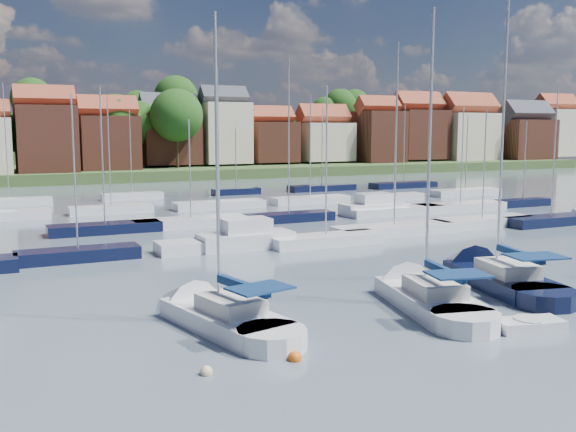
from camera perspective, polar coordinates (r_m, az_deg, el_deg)
ground at (r=67.83m, az=-5.72°, el=0.28°), size 260.00×260.00×0.00m
sailboat_left at (r=29.77m, az=-6.91°, el=-8.65°), size 5.25×11.24×14.81m
sailboat_centre at (r=33.63m, az=11.47°, el=-6.84°), size 5.51×11.92×15.67m
sailboat_navy at (r=38.98m, az=17.24°, el=-5.04°), size 5.71×12.64×16.92m
tender at (r=30.25m, az=20.64°, el=-9.05°), size 3.17×1.98×0.64m
buoy_a at (r=23.82m, az=-7.27°, el=-13.81°), size 0.45×0.45×0.45m
buoy_b at (r=24.96m, az=0.61°, el=-12.72°), size 0.54×0.54×0.54m
buoy_c at (r=28.90m, az=13.36°, el=-10.05°), size 0.43×0.43×0.43m
buoy_d at (r=30.99m, az=18.82°, el=-9.04°), size 0.42×0.42×0.42m
buoy_e at (r=41.61m, az=15.10°, el=-4.65°), size 0.48×0.48×0.48m
marina_field at (r=63.94m, az=-2.67°, el=0.25°), size 79.62×41.41×15.93m
far_shore_town at (r=158.12m, az=-16.22°, el=5.90°), size 212.46×90.00×22.27m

